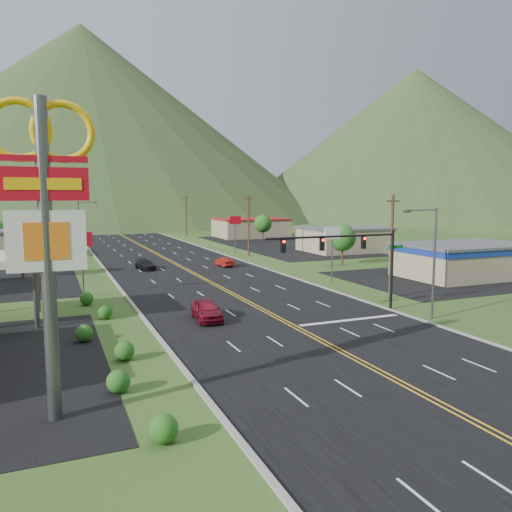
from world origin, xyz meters
name	(u,v)px	position (x,y,z in m)	size (l,w,h in m)	color
ground	(395,380)	(0.00, 0.00, 0.00)	(500.00, 500.00, 0.00)	#223E16
road	(395,380)	(0.00, 0.00, 0.00)	(20.00, 460.00, 0.04)	black
curb_west	(216,412)	(-10.15, 0.00, 0.00)	(0.30, 460.00, 0.14)	gray
pylon_sign	(45,210)	(-17.00, 2.00, 9.30)	(4.32, 0.60, 14.00)	#59595E
traffic_signal	(353,251)	(6.48, 14.00, 5.33)	(13.10, 0.43, 7.00)	black
streetlight_east	(431,255)	(11.18, 10.00, 5.18)	(3.28, 0.25, 9.00)	#59595E
streetlight_west	(81,223)	(-11.68, 70.00, 5.18)	(3.28, 0.25, 9.00)	#59595E
building_east_near	(465,258)	(30.00, 25.00, 2.27)	(15.40, 10.40, 4.10)	tan
building_east_mid	(345,239)	(32.00, 55.00, 2.16)	(14.40, 11.40, 4.30)	tan
building_east_far	(251,228)	(28.00, 90.00, 2.26)	(16.40, 12.40, 4.50)	tan
pole_sign_west_a	(82,246)	(-14.00, 30.00, 5.05)	(2.00, 0.18, 6.40)	#59595E
pole_sign_west_b	(71,231)	(-14.00, 52.00, 5.05)	(2.00, 0.18, 6.40)	#59595E
pole_sign_east_a	(332,238)	(13.00, 28.00, 5.05)	(2.00, 0.18, 6.40)	#59595E
pole_sign_east_b	(235,224)	(13.00, 60.00, 5.05)	(2.00, 0.18, 6.40)	#59595E
tree_west_a	(22,246)	(-20.00, 45.00, 3.89)	(3.84, 3.84, 5.82)	#382314
tree_east_a	(342,238)	(22.00, 40.00, 3.89)	(3.84, 3.84, 5.82)	#382314
tree_east_b	(263,224)	(26.00, 78.00, 3.89)	(3.84, 3.84, 5.82)	#382314
utility_pole_a	(391,246)	(13.50, 18.00, 5.13)	(1.60, 0.28, 10.00)	#382314
utility_pole_b	(249,225)	(13.50, 55.00, 5.13)	(1.60, 0.28, 10.00)	#382314
utility_pole_c	(186,216)	(13.50, 95.00, 5.13)	(1.60, 0.28, 10.00)	#382314
utility_pole_d	(153,211)	(13.50, 135.00, 5.13)	(1.60, 0.28, 10.00)	#382314
mountain_n	(84,122)	(0.00, 220.00, 42.50)	(220.00, 220.00, 85.00)	#263E1C
mountain_ne	(414,143)	(147.84, 176.19, 35.00)	(180.00, 180.00, 70.00)	#263E1C
car_red_near	(207,310)	(-5.55, 16.46, 0.81)	(1.92, 4.77, 1.63)	maroon
car_dark_mid	(145,265)	(-5.06, 46.07, 0.66)	(1.84, 4.52, 1.31)	black
car_red_far	(224,262)	(5.67, 44.71, 0.63)	(1.34, 3.85, 1.27)	maroon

